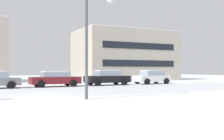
% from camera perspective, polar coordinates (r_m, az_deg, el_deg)
% --- Properties ---
extents(ground_plane, '(120.00, 120.00, 0.00)m').
position_cam_1_polar(ground_plane, '(16.16, -15.44, -5.45)').
color(ground_plane, white).
extents(road_surface, '(80.00, 8.64, 0.00)m').
position_cam_1_polar(road_surface, '(19.41, -17.32, -4.52)').
color(road_surface, silver).
rests_on(road_surface, ground).
extents(street_lamp, '(1.64, 0.36, 5.69)m').
position_cam_1_polar(street_lamp, '(14.44, -4.37, 7.68)').
color(street_lamp, '#4C4F54').
rests_on(street_lamp, ground).
extents(parked_car_maroon, '(4.54, 2.08, 1.41)m').
position_cam_1_polar(parked_car_maroon, '(25.34, -11.91, -1.81)').
color(parked_car_maroon, maroon).
rests_on(parked_car_maroon, ground).
extents(parked_car_black, '(4.53, 2.09, 1.51)m').
position_cam_1_polar(parked_car_black, '(27.23, -1.00, -1.60)').
color(parked_car_black, black).
rests_on(parked_car_black, ground).
extents(parked_car_white, '(3.94, 2.13, 1.50)m').
position_cam_1_polar(parked_car_white, '(29.84, 8.38, -1.47)').
color(parked_car_white, white).
rests_on(parked_car_white, ground).
extents(building_far_right, '(14.42, 8.98, 7.39)m').
position_cam_1_polar(building_far_right, '(41.51, 2.70, 3.01)').
color(building_far_right, '#B2A899').
rests_on(building_far_right, ground).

